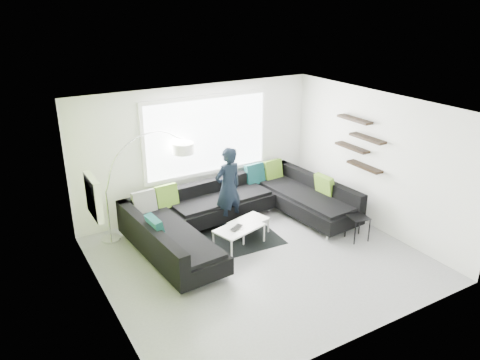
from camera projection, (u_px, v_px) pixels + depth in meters
name	position (u px, v px, depth m)	size (l,w,h in m)	color
ground	(260.00, 258.00, 8.58)	(5.50, 5.50, 0.00)	gray
room_shell	(257.00, 162.00, 8.10)	(5.54, 5.04, 2.82)	white
sectional_sofa	(243.00, 215.00, 9.35)	(4.44, 2.95, 0.92)	black
rug	(228.00, 239.00, 9.27)	(1.94, 1.41, 0.01)	black
coffee_table	(244.00, 231.00, 9.15)	(1.21, 0.70, 0.40)	silver
arc_lamp	(106.00, 192.00, 8.86)	(1.88, 0.43, 2.05)	white
side_table	(357.00, 228.00, 9.17)	(0.36, 0.36, 0.49)	black
person	(228.00, 188.00, 9.48)	(0.68, 0.50, 1.72)	black
laptop	(239.00, 228.00, 8.81)	(0.37, 0.32, 0.02)	black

